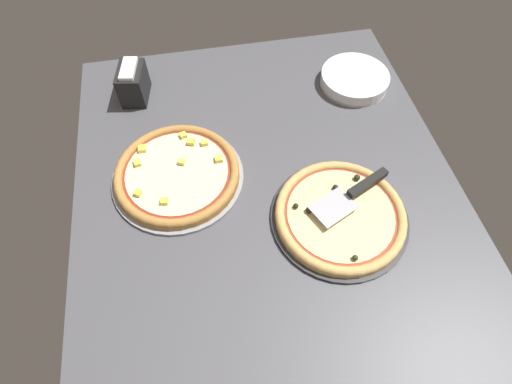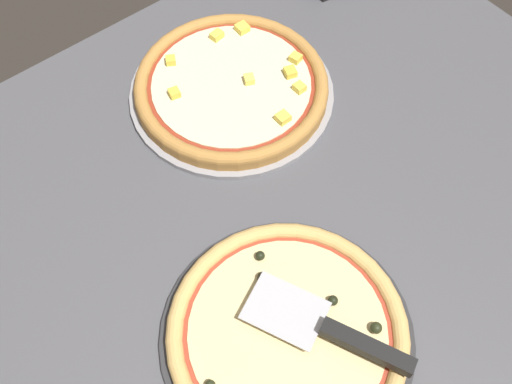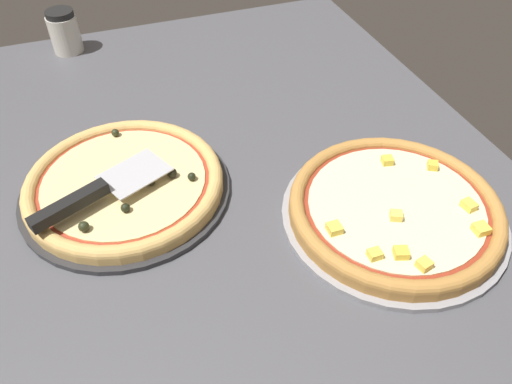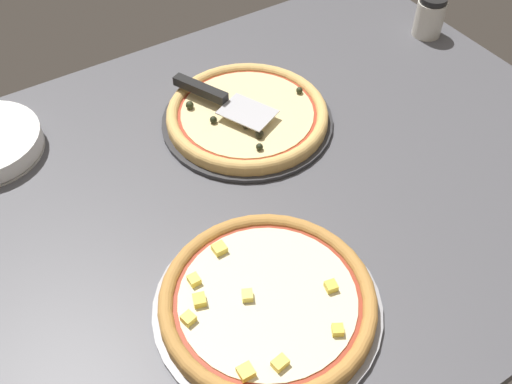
{
  "view_description": "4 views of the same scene",
  "coord_description": "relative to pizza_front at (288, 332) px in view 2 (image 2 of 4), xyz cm",
  "views": [
    {
      "loc": [
        -53.59,
        14.94,
        92.01
      ],
      "look_at": [
        3.87,
        3.89,
        3.0
      ],
      "focal_mm": 28.0,
      "sensor_mm": 36.0,
      "label": 1
    },
    {
      "loc": [
        -26.62,
        -34.19,
        83.82
      ],
      "look_at": [
        3.87,
        3.89,
        3.0
      ],
      "focal_mm": 42.0,
      "sensor_mm": 36.0,
      "label": 2
    },
    {
      "loc": [
        60.04,
        -16.46,
        60.67
      ],
      "look_at": [
        3.87,
        3.89,
        3.0
      ],
      "focal_mm": 35.0,
      "sensor_mm": 36.0,
      "label": 3
    },
    {
      "loc": [
        43.38,
        66.57,
        83.65
      ],
      "look_at": [
        3.87,
        3.89,
        3.0
      ],
      "focal_mm": 42.0,
      "sensor_mm": 36.0,
      "label": 4
    }
  ],
  "objects": [
    {
      "name": "pizza_front",
      "position": [
        0.0,
        0.0,
        0.0
      ],
      "size": [
        34.02,
        34.02,
        3.7
      ],
      "color": "#DBAD60",
      "rests_on": "pizza_pan_front"
    },
    {
      "name": "ground_plane",
      "position": [
        6.72,
        16.38,
        -4.11
      ],
      "size": [
        140.52,
        106.05,
        3.6
      ],
      "primitive_type": "cube",
      "color": "#4C4C51"
    },
    {
      "name": "pizza_pan_front",
      "position": [
        -0.01,
        -0.01,
        -1.81
      ],
      "size": [
        36.19,
        36.19,
        1.0
      ],
      "primitive_type": "cylinder",
      "color": "#2D2D30",
      "rests_on": "ground_plane"
    },
    {
      "name": "serving_spatula",
      "position": [
        4.83,
        -6.02,
        3.17
      ],
      "size": [
        14.44,
        23.66,
        2.0
      ],
      "color": "#B7B7BC",
      "rests_on": "pizza_front"
    },
    {
      "name": "pizza_pan_back",
      "position": [
        21.2,
        40.54,
        -1.81
      ],
      "size": [
        36.85,
        36.85,
        1.0
      ],
      "primitive_type": "cylinder",
      "color": "#939399",
      "rests_on": "ground_plane"
    },
    {
      "name": "pizza_back",
      "position": [
        21.23,
        40.54,
        0.18
      ],
      "size": [
        34.64,
        34.64,
        3.47
      ],
      "color": "#B77F3D",
      "rests_on": "pizza_pan_back"
    }
  ]
}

